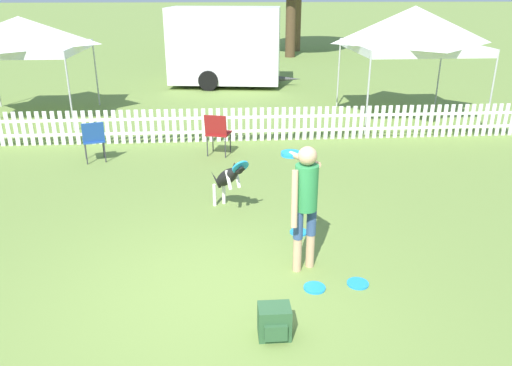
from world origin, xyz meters
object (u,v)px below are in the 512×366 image
folding_chair_blue_left (217,131)px  handler_person (305,194)px  frisbee_near_dog (358,283)px  backpack_on_grass (274,322)px  folding_chair_center (94,138)px  leaping_dog (228,177)px  frisbee_near_handler (299,232)px  equipment_trailer (225,45)px  frisbee_midfield (315,288)px  canopy_tent_main (21,35)px  canopy_tent_secondary (414,29)px

folding_chair_blue_left → handler_person: bearing=119.8°
frisbee_near_dog → backpack_on_grass: backpack_on_grass is taller
folding_chair_center → leaping_dog: bearing=118.3°
leaping_dog → frisbee_near_dog: leaping_dog is taller
frisbee_near_handler → equipment_trailer: size_ratio=0.05×
frisbee_midfield → backpack_on_grass: bearing=-124.8°
folding_chair_center → canopy_tent_main: 4.95m
leaping_dog → frisbee_near_handler: 1.41m
leaping_dog → equipment_trailer: 11.02m
folding_chair_center → equipment_trailer: bearing=-125.4°
frisbee_near_dog → canopy_tent_secondary: 8.96m
folding_chair_center → equipment_trailer: (2.80, 8.36, 0.90)m
frisbee_midfield → canopy_tent_secondary: (3.95, 8.01, 2.32)m
frisbee_near_dog → frisbee_midfield: (-0.54, -0.05, 0.00)m
frisbee_near_handler → equipment_trailer: 11.92m
handler_person → leaping_dog: handler_person is taller
frisbee_near_handler → canopy_tent_main: (-6.16, 7.36, 2.17)m
frisbee_near_handler → canopy_tent_secondary: canopy_tent_secondary is taller
canopy_tent_main → leaping_dog: bearing=-51.8°
frisbee_near_handler → canopy_tent_secondary: 7.99m
canopy_tent_secondary → canopy_tent_main: bearing=175.5°
frisbee_near_handler → backpack_on_grass: (-0.61, -2.26, 0.16)m
frisbee_midfield → backpack_on_grass: backpack_on_grass is taller
backpack_on_grass → canopy_tent_main: (-5.55, 9.62, 2.01)m
canopy_tent_main → folding_chair_center: bearing=-57.3°
frisbee_near_dog → canopy_tent_secondary: (3.42, 7.96, 2.32)m
frisbee_near_dog → backpack_on_grass: bearing=-141.8°
canopy_tent_secondary → folding_chair_blue_left: bearing=-150.3°
frisbee_near_dog → equipment_trailer: bearing=95.8°
backpack_on_grass → folding_chair_center: size_ratio=0.41×
backpack_on_grass → canopy_tent_secondary: bearing=62.9°
handler_person → frisbee_midfield: handler_person is taller
frisbee_near_handler → frisbee_near_dog: 1.48m
frisbee_near_dog → canopy_tent_main: 11.21m
frisbee_near_handler → folding_chair_blue_left: folding_chair_blue_left is taller
canopy_tent_secondary → folding_chair_center: bearing=-157.5°
equipment_trailer → handler_person: bearing=-78.8°
handler_person → canopy_tent_main: size_ratio=0.55×
leaping_dog → frisbee_near_handler: size_ratio=3.99×
frisbee_near_dog → folding_chair_center: bearing=130.6°
handler_person → backpack_on_grass: 1.65m
folding_chair_blue_left → leaping_dog: bearing=110.1°
canopy_tent_secondary → handler_person: bearing=-118.2°
canopy_tent_secondary → frisbee_near_handler: bearing=-120.8°
frisbee_midfield → equipment_trailer: size_ratio=0.05×
frisbee_midfield → folding_chair_center: 6.09m
frisbee_near_dog → backpack_on_grass: 1.42m
leaping_dog → frisbee_midfield: leaping_dog is taller
backpack_on_grass → equipment_trailer: equipment_trailer is taller
leaping_dog → folding_chair_center: (-2.64, 2.63, -0.08)m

